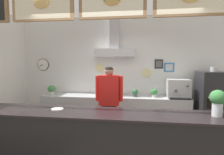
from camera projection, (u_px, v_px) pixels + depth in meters
back_wall_assembly at (123, 69)px, 4.82m from camera, size 5.74×2.35×2.95m
service_counter at (110, 149)px, 2.64m from camera, size 4.60×0.65×1.06m
back_prep_counter at (114, 114)px, 4.71m from camera, size 3.67×0.60×0.91m
pizza_oven at (212, 105)px, 4.21m from camera, size 0.61×0.75×1.65m
shop_worker at (109, 105)px, 3.71m from camera, size 0.55×0.23×1.68m
espresso_machine at (178, 89)px, 4.41m from camera, size 0.53×0.46×0.44m
potted_basil at (52, 89)px, 4.87m from camera, size 0.21×0.21×0.24m
potted_sage at (116, 91)px, 4.63m from camera, size 0.18×0.18×0.23m
potted_oregano at (135, 93)px, 4.56m from camera, size 0.15×0.15×0.19m
potted_thyme at (154, 92)px, 4.50m from camera, size 0.18×0.18×0.21m
basil_vase at (218, 102)px, 2.40m from camera, size 0.20×0.20×0.35m
condiment_plate at (57, 109)px, 2.77m from camera, size 0.18×0.18×0.01m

